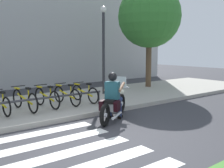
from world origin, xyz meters
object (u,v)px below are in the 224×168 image
object	(u,v)px
street_lamp	(104,42)
rider	(113,93)
tree_near_rack	(149,16)
bike_rack	(18,102)
motorcycle	(114,104)
bicycle_4	(25,100)
bicycle_5	(47,97)
bicycle_3	(0,103)
bicycle_7	(85,93)
bicycle_6	(67,95)

from	to	relation	value
street_lamp	rider	bearing A→B (deg)	-121.35
rider	tree_near_rack	distance (m)	6.98
bike_rack	motorcycle	bearing A→B (deg)	-33.38
bicycle_4	bicycle_5	xyz separation A→B (m)	(0.75, -0.00, -0.01)
bicycle_5	bike_rack	xyz separation A→B (m)	(-1.13, -0.55, 0.08)
tree_near_rack	bicycle_4	bearing A→B (deg)	-168.20
bicycle_3	bicycle_7	world-z (taller)	bicycle_7
bicycle_3	bicycle_4	xyz separation A→B (m)	(0.75, -0.00, 0.02)
motorcycle	tree_near_rack	world-z (taller)	tree_near_rack
bicycle_6	tree_near_rack	bearing A→B (deg)	14.86
bicycle_5	bicycle_7	xyz separation A→B (m)	(1.51, 0.00, -0.01)
rider	bicycle_4	size ratio (longest dim) A/B	0.83
motorcycle	tree_near_rack	bearing A→B (deg)	35.24
bicycle_3	bicycle_4	bearing A→B (deg)	-0.04
bicycle_6	tree_near_rack	xyz separation A→B (m)	(5.59, 1.48, 3.29)
motorcycle	rider	xyz separation A→B (m)	(-0.07, -0.04, 0.37)
bicycle_3	bicycle_5	size ratio (longest dim) A/B	0.96
bicycle_7	bicycle_4	bearing A→B (deg)	-179.99
bicycle_5	street_lamp	world-z (taller)	street_lamp
rider	bicycle_7	distance (m)	2.21
bike_rack	bicycle_5	bearing A→B (deg)	26.13
street_lamp	bicycle_6	bearing A→B (deg)	-155.73
bicycle_3	street_lamp	distance (m)	5.16
bicycle_4	bike_rack	size ratio (longest dim) A/B	0.30
bicycle_3	bike_rack	bearing A→B (deg)	-55.78
bicycle_3	rider	bearing A→B (deg)	-38.80
bicycle_6	rider	bearing A→B (deg)	-78.85
bicycle_4	bicycle_6	xyz separation A→B (m)	(1.51, 0.00, -0.01)
rider	bicycle_6	size ratio (longest dim) A/B	0.88
bicycle_3	bicycle_5	world-z (taller)	bicycle_5
motorcycle	bicycle_5	size ratio (longest dim) A/B	1.20
rider	bike_rack	world-z (taller)	rider
rider	bicycle_6	xyz separation A→B (m)	(-0.43, 2.16, -0.34)
bicycle_5	tree_near_rack	world-z (taller)	tree_near_rack
motorcycle	bicycle_3	distance (m)	3.47
bicycle_3	bike_rack	xyz separation A→B (m)	(0.38, -0.55, 0.09)
motorcycle	bicycle_4	xyz separation A→B (m)	(-2.00, 2.12, 0.04)
motorcycle	tree_near_rack	size ratio (longest dim) A/B	0.36
motorcycle	rider	distance (m)	0.38
bicycle_6	tree_near_rack	world-z (taller)	tree_near_rack
motorcycle	bicycle_5	xyz separation A→B (m)	(-1.24, 2.12, 0.04)
bicycle_4	bicycle_7	size ratio (longest dim) A/B	1.11
bicycle_6	street_lamp	size ratio (longest dim) A/B	0.41
bicycle_5	street_lamp	size ratio (longest dim) A/B	0.41
motorcycle	bicycle_3	xyz separation A→B (m)	(-2.75, 2.12, 0.02)
bicycle_3	street_lamp	world-z (taller)	street_lamp
bike_rack	street_lamp	size ratio (longest dim) A/B	1.49
bicycle_7	tree_near_rack	xyz separation A→B (m)	(4.84, 1.48, 3.30)
bicycle_3	bicycle_5	distance (m)	1.51
bicycle_3	bike_rack	size ratio (longest dim) A/B	0.27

